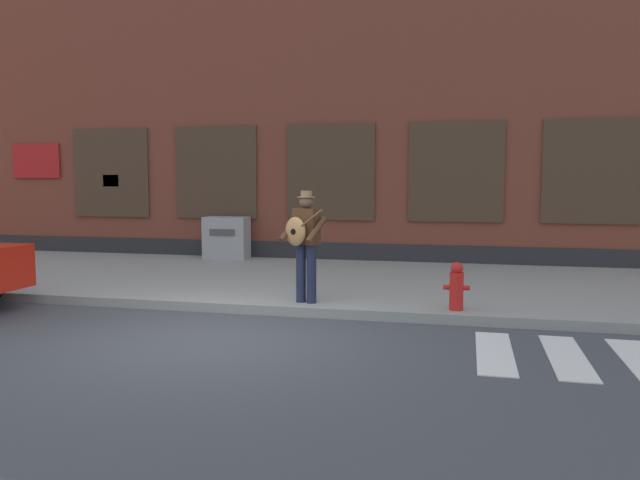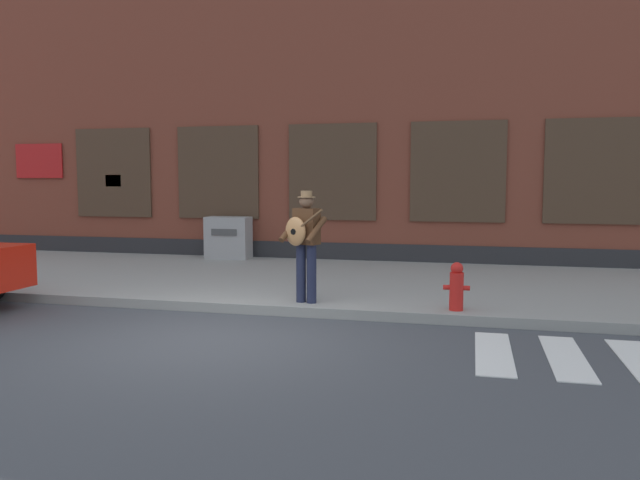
% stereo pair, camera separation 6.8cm
% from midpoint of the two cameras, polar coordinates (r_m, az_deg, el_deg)
% --- Properties ---
extents(ground_plane, '(160.00, 160.00, 0.00)m').
position_cam_midpoint_polar(ground_plane, '(8.20, -9.73, -8.87)').
color(ground_plane, '#424449').
extents(sidewalk, '(28.00, 5.65, 0.15)m').
position_cam_midpoint_polar(sidewalk, '(12.16, -1.64, -3.74)').
color(sidewalk, gray).
rests_on(sidewalk, ground).
extents(building_backdrop, '(28.00, 4.06, 6.87)m').
position_cam_midpoint_polar(building_backdrop, '(16.76, 2.79, 10.27)').
color(building_backdrop, brown).
rests_on(building_backdrop, ground).
extents(busker, '(0.72, 0.67, 1.71)m').
position_cam_midpoint_polar(busker, '(9.48, -1.21, 0.09)').
color(busker, '#1E233D').
rests_on(busker, sidewalk).
extents(utility_box, '(1.05, 0.54, 1.00)m').
position_cam_midpoint_polar(utility_box, '(15.11, -8.26, 0.21)').
color(utility_box, '#9E9E9E').
rests_on(utility_box, sidewalk).
extents(fire_hydrant, '(0.38, 0.20, 0.70)m').
position_cam_midpoint_polar(fire_hydrant, '(9.22, 12.58, -4.19)').
color(fire_hydrant, red).
rests_on(fire_hydrant, sidewalk).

